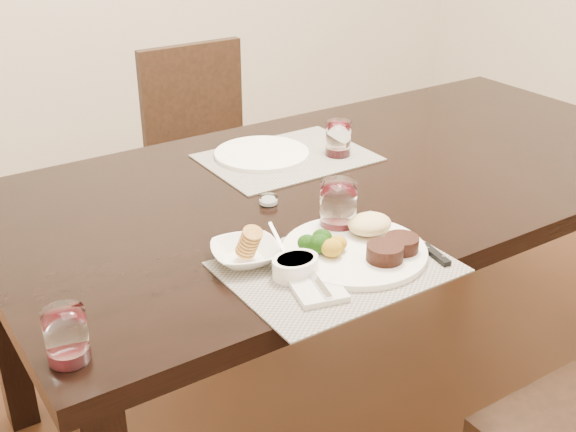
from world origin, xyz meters
TOP-DOWN VIEW (x-y plane):
  - ground_plane at (0.00, 0.00)m, footprint 4.50×4.50m
  - dining_table at (0.00, 0.00)m, footprint 2.00×1.00m
  - chair_far at (0.00, 0.93)m, footprint 0.42×0.42m
  - placemat_near at (-0.37, -0.39)m, footprint 0.46×0.34m
  - placemat_far at (-0.12, 0.19)m, footprint 0.46×0.34m
  - dinner_plate at (-0.29, -0.37)m, footprint 0.31×0.31m
  - napkin_fork at (-0.46, -0.42)m, footprint 0.13×0.19m
  - steak_knife at (-0.17, -0.44)m, footprint 0.04×0.22m
  - cracker_bowl at (-0.52, -0.26)m, footprint 0.18×0.18m
  - sauce_ramekin at (-0.46, -0.37)m, footprint 0.10×0.15m
  - wine_glass_near at (-0.27, -0.25)m, footprint 0.08×0.08m
  - far_plate at (-0.17, 0.24)m, footprint 0.27×0.27m
  - wine_glass_far at (0.01, 0.12)m, footprint 0.07×0.07m
  - wine_glass_side at (-0.94, -0.38)m, footprint 0.07×0.07m
  - salt_cellar at (-0.33, -0.04)m, footprint 0.05×0.05m

SIDE VIEW (x-z plane):
  - ground_plane at x=0.00m, z-range 0.00..0.00m
  - chair_far at x=0.00m, z-range 0.05..0.95m
  - dining_table at x=0.00m, z-range 0.29..1.04m
  - placemat_near at x=-0.37m, z-range 0.75..0.75m
  - placemat_far at x=-0.12m, z-range 0.75..0.75m
  - steak_knife at x=-0.17m, z-range 0.75..0.76m
  - salt_cellar at x=-0.33m, z-range 0.75..0.77m
  - far_plate at x=-0.17m, z-range 0.75..0.77m
  - napkin_fork at x=-0.46m, z-range 0.75..0.77m
  - dinner_plate at x=-0.29m, z-range 0.74..0.80m
  - cracker_bowl at x=-0.52m, z-range 0.74..0.81m
  - sauce_ramekin at x=-0.46m, z-range 0.74..0.82m
  - wine_glass_side at x=-0.94m, z-range 0.74..0.84m
  - wine_glass_far at x=0.01m, z-range 0.75..0.85m
  - wine_glass_near at x=-0.27m, z-range 0.75..0.86m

